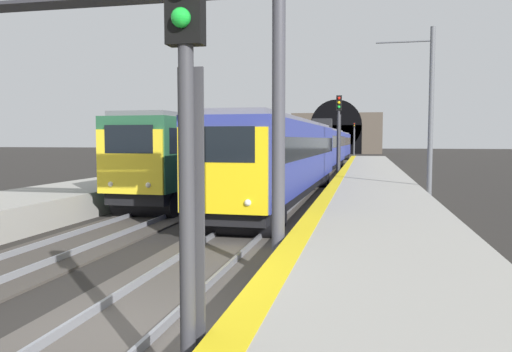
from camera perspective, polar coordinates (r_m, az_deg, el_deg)
ground_plane at (r=8.48m, az=-15.60°, el=-16.92°), size 320.00×320.00×0.00m
platform_right at (r=7.44m, az=15.08°, el=-15.93°), size 112.00×3.99×0.98m
platform_right_edge_strip at (r=7.40m, az=1.25°, el=-11.86°), size 112.00×0.50×0.01m
track_main_line at (r=8.47m, az=-15.61°, el=-16.66°), size 160.00×3.08×0.21m
train_main_approaching at (r=45.38m, az=7.47°, el=3.18°), size 62.77×3.20×4.83m
train_adjacent_platform at (r=48.13m, az=2.60°, el=3.37°), size 61.62×3.30×4.08m
railway_signal_near at (r=5.31m, az=-7.80°, el=4.44°), size 0.39×0.38×5.04m
railway_signal_mid at (r=35.67m, az=9.31°, el=5.06°), size 0.39×0.38×6.04m
railway_signal_far at (r=85.30m, az=11.00°, el=4.31°), size 0.39×0.38×5.75m
overhead_signal_gantry at (r=12.30m, az=-17.15°, el=14.27°), size 0.70×8.44×6.93m
tunnel_portal at (r=106.29m, az=9.05°, el=4.79°), size 2.87×18.54×11.08m
catenary_mast_near at (r=23.47m, az=19.01°, el=6.49°), size 0.22×2.50×7.88m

